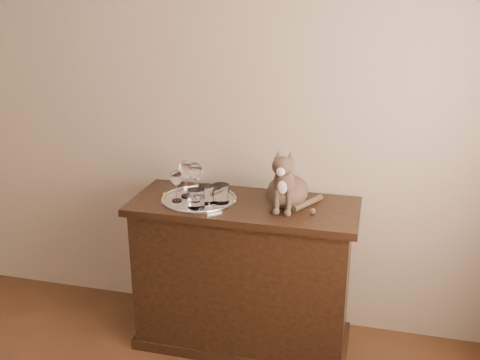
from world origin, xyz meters
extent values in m
cube|color=#C1A590|center=(0.00, 2.25, 1.35)|extent=(4.00, 0.10, 2.70)
cylinder|color=silver|center=(0.36, 1.91, 0.85)|extent=(0.40, 0.40, 0.01)
cylinder|color=white|center=(0.42, 1.88, 0.90)|extent=(0.08, 0.08, 0.09)
cylinder|color=silver|center=(0.39, 1.80, 0.91)|extent=(0.09, 0.09, 0.10)
cylinder|color=white|center=(0.49, 1.90, 0.91)|extent=(0.09, 0.09, 0.10)
camera|label=1|loc=(1.23, -0.60, 1.87)|focal=40.00mm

